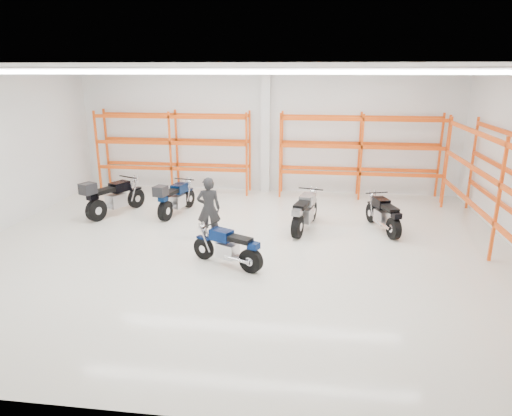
# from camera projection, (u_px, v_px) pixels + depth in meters

# --- Properties ---
(ground) EXTENTS (14.00, 14.00, 0.00)m
(ground) POSITION_uv_depth(u_px,v_px,m) (241.00, 248.00, 11.77)
(ground) COLOR silver
(ground) RESTS_ON ground
(room_shell) EXTENTS (14.02, 12.02, 4.51)m
(room_shell) POSITION_uv_depth(u_px,v_px,m) (239.00, 120.00, 10.84)
(room_shell) COLOR white
(room_shell) RESTS_ON ground
(motorcycle_main) EXTENTS (1.81, 0.99, 0.95)m
(motorcycle_main) POSITION_uv_depth(u_px,v_px,m) (230.00, 249.00, 10.58)
(motorcycle_main) COLOR black
(motorcycle_main) RESTS_ON ground
(motorcycle_back_a) EXTENTS (1.26, 2.26, 1.23)m
(motorcycle_back_a) POSITION_uv_depth(u_px,v_px,m) (111.00, 198.00, 14.23)
(motorcycle_back_a) COLOR black
(motorcycle_back_a) RESTS_ON ground
(motorcycle_back_b) EXTENTS (0.88, 2.19, 1.13)m
(motorcycle_back_b) POSITION_uv_depth(u_px,v_px,m) (174.00, 199.00, 14.28)
(motorcycle_back_b) COLOR black
(motorcycle_back_b) RESTS_ON ground
(motorcycle_back_c) EXTENTS (0.91, 2.19, 1.09)m
(motorcycle_back_c) POSITION_uv_depth(u_px,v_px,m) (304.00, 213.00, 12.98)
(motorcycle_back_c) COLOR black
(motorcycle_back_c) RESTS_ON ground
(motorcycle_back_d) EXTENTS (0.87, 1.98, 1.00)m
(motorcycle_back_d) POSITION_uv_depth(u_px,v_px,m) (384.00, 215.00, 12.89)
(motorcycle_back_d) COLOR black
(motorcycle_back_d) RESTS_ON ground
(standing_man) EXTENTS (0.70, 0.54, 1.73)m
(standing_man) POSITION_uv_depth(u_px,v_px,m) (209.00, 209.00, 12.17)
(standing_man) COLOR black
(standing_man) RESTS_ON ground
(structural_column) EXTENTS (0.32, 0.32, 4.50)m
(structural_column) POSITION_uv_depth(u_px,v_px,m) (266.00, 132.00, 16.64)
(structural_column) COLOR white
(structural_column) RESTS_ON ground
(pallet_racking_back_left) EXTENTS (5.67, 0.87, 3.00)m
(pallet_racking_back_left) POSITION_uv_depth(u_px,v_px,m) (173.00, 144.00, 16.87)
(pallet_racking_back_left) COLOR #E34206
(pallet_racking_back_left) RESTS_ON ground
(pallet_racking_back_right) EXTENTS (5.67, 0.87, 3.00)m
(pallet_racking_back_right) POSITION_uv_depth(u_px,v_px,m) (361.00, 148.00, 16.03)
(pallet_racking_back_right) COLOR #E34206
(pallet_racking_back_right) RESTS_ON ground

